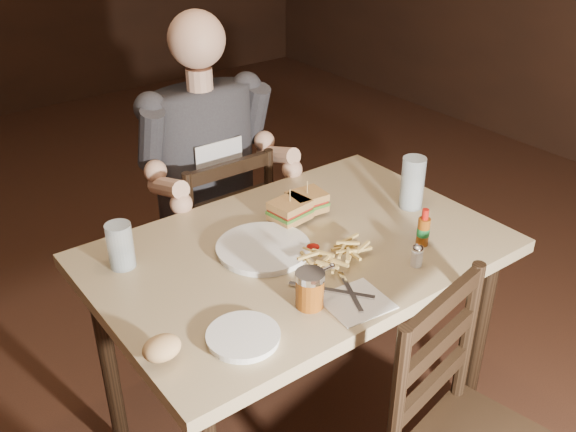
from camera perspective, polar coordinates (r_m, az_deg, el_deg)
room_shell at (r=1.80m, az=-10.10°, el=17.91°), size 7.00×7.00×7.00m
main_table at (r=1.88m, az=0.93°, el=-5.02°), size 1.15×0.77×0.77m
chair_far at (r=2.50m, az=-6.96°, el=-2.70°), size 0.40×0.44×0.85m
diner at (r=2.25m, az=-7.08°, el=6.61°), size 0.52×0.41×0.88m
dinner_plate at (r=1.81m, az=-2.21°, el=-2.99°), size 0.26×0.26×0.01m
sandwich_left at (r=1.92m, az=0.17°, el=1.01°), size 0.12×0.11×0.10m
sandwich_right at (r=1.97m, az=1.71°, el=1.75°), size 0.12×0.10×0.10m
fries_pile at (r=1.76m, az=4.08°, el=-3.03°), size 0.24×0.17×0.04m
ketchup_dollop at (r=1.80m, az=2.23°, el=-2.75°), size 0.04×0.04×0.01m
glass_left at (r=1.77m, az=-14.67°, el=-2.57°), size 0.07×0.07×0.13m
glass_right at (r=2.04m, az=11.01°, el=2.92°), size 0.07×0.07×0.17m
hot_sauce at (r=1.85m, az=11.98°, el=-0.98°), size 0.04×0.04×0.11m
salt_shaker at (r=1.77m, az=11.39°, el=-3.51°), size 0.03×0.03×0.06m
syrup_dispenser at (r=1.58m, az=1.95°, el=-6.53°), size 0.07×0.07×0.10m
napkin at (r=1.62m, az=6.05°, el=-7.61°), size 0.17×0.16×0.00m
knife at (r=1.65m, az=3.87°, el=-6.61°), size 0.14×0.19×0.01m
fork at (r=1.65m, az=5.55°, el=-6.69°), size 0.08×0.17×0.01m
side_plate at (r=1.50m, az=-3.99°, el=-10.75°), size 0.17×0.17×0.01m
bread_roll at (r=1.45m, az=-11.16°, el=-11.44°), size 0.09×0.07×0.05m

